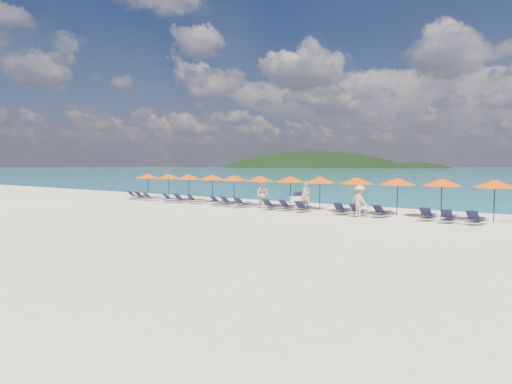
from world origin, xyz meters
The scene contains 37 objects.
ground centered at (0.00, 0.00, 0.00)m, with size 1400.00×1400.00×0.00m, color beige.
headland_main centered at (-300.00, 540.00, -38.00)m, with size 374.00×242.00×126.50m.
headland_small centered at (-150.00, 560.00, -35.00)m, with size 162.00×126.00×85.50m.
jetski centered at (-0.74, 9.69, 0.33)m, with size 1.46×2.42×0.81m.
beachgoer_a centered at (2.92, 4.51, 0.95)m, with size 0.70×0.46×1.91m, color tan.
beachgoer_b centered at (-0.31, 4.18, 0.95)m, with size 0.92×0.53×1.89m, color tan.
beachgoer_c centered at (7.11, 3.26, 0.92)m, with size 1.19×0.55×1.85m, color tan.
umbrella_0 centered at (-13.62, 5.20, 2.02)m, with size 2.10×2.10×2.28m.
umbrella_1 centered at (-11.12, 5.41, 2.02)m, with size 2.10×2.10×2.28m.
umbrella_2 centered at (-8.63, 5.37, 2.02)m, with size 2.10×2.10×2.28m.
umbrella_3 centered at (-6.05, 5.39, 2.02)m, with size 2.10×2.10×2.28m.
umbrella_4 centered at (-3.72, 5.26, 2.02)m, with size 2.10×2.10×2.28m.
umbrella_5 centered at (-1.23, 5.13, 2.02)m, with size 2.10×2.10×2.28m.
umbrella_6 centered at (1.18, 5.38, 2.02)m, with size 2.10×2.10×2.28m.
umbrella_7 centered at (3.58, 5.15, 2.02)m, with size 2.10×2.10×2.28m.
umbrella_8 centered at (6.11, 5.14, 2.02)m, with size 2.10×2.10×2.28m.
umbrella_9 centered at (8.56, 5.28, 2.02)m, with size 2.10×2.10×2.28m.
umbrella_10 centered at (10.97, 5.36, 2.02)m, with size 2.10×2.10×2.28m.
umbrella_11 centered at (13.56, 5.25, 2.02)m, with size 2.10×2.10×2.28m.
lounger_0 centered at (-14.05, 4.22, 0.24)m, with size 0.65×1.71×0.66m.
lounger_1 centered at (-13.03, 4.15, 0.24)m, with size 0.77×1.75×0.66m.
lounger_2 centered at (-11.64, 3.98, 0.24)m, with size 0.79×1.75×0.66m.
lounger_3 centered at (-9.10, 3.88, 0.24)m, with size 0.79×1.75×0.66m.
lounger_4 centered at (-8.08, 4.09, 0.24)m, with size 0.74×1.74×0.66m.
lounger_5 centered at (-6.65, 4.13, 0.24)m, with size 0.75×1.74×0.66m.
lounger_6 centered at (-4.21, 4.08, 0.24)m, with size 0.76×1.74×0.66m.
lounger_7 centered at (-3.21, 4.09, 0.24)m, with size 0.66×1.71×0.66m.
lounger_8 centered at (-1.79, 3.87, 0.24)m, with size 0.64×1.71×0.66m.
lounger_9 centered at (0.61, 3.88, 0.24)m, with size 0.69×1.73×0.66m.
lounger_10 centered at (1.84, 4.04, 0.24)m, with size 0.69×1.73×0.66m.
lounger_11 centered at (3.07, 3.88, 0.24)m, with size 0.79×1.76×0.66m.
lounger_12 centered at (5.63, 4.11, 0.24)m, with size 0.72×1.73×0.66m.
lounger_13 centered at (6.77, 3.96, 0.24)m, with size 0.67×1.72×0.66m.
lounger_14 centered at (8.09, 4.21, 0.24)m, with size 0.79×1.75×0.66m.
lounger_15 centered at (10.57, 4.24, 0.24)m, with size 0.68×1.72×0.66m.
lounger_16 centered at (11.67, 3.95, 0.24)m, with size 0.64×1.71×0.66m.
lounger_17 centered at (12.92, 3.99, 0.24)m, with size 0.78×1.75×0.66m.
Camera 1 is at (16.72, -19.58, 2.92)m, focal length 30.00 mm.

